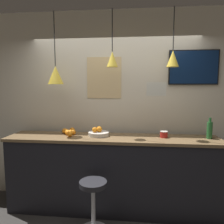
% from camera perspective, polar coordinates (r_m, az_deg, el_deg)
% --- Properties ---
extents(back_wall, '(8.00, 0.06, 2.90)m').
position_cam_1_polar(back_wall, '(3.39, 0.72, 1.19)').
color(back_wall, beige).
rests_on(back_wall, ground_plane).
extents(service_counter, '(2.95, 0.57, 1.08)m').
position_cam_1_polar(service_counter, '(3.23, 0.00, -15.82)').
color(service_counter, black).
rests_on(service_counter, ground_plane).
extents(bar_stool, '(0.38, 0.38, 0.65)m').
position_cam_1_polar(bar_stool, '(2.84, -4.92, -21.65)').
color(bar_stool, '#B7B7BC').
rests_on(bar_stool, ground_plane).
extents(fruit_bowl, '(0.29, 0.29, 0.14)m').
position_cam_1_polar(fruit_bowl, '(3.12, -3.55, -5.48)').
color(fruit_bowl, beige).
rests_on(fruit_bowl, service_counter).
extents(orange_pile, '(0.22, 0.31, 0.09)m').
position_cam_1_polar(orange_pile, '(3.25, -11.09, -5.18)').
color(orange_pile, orange).
rests_on(orange_pile, service_counter).
extents(juice_bottle, '(0.07, 0.07, 0.28)m').
position_cam_1_polar(juice_bottle, '(3.22, 24.14, -4.27)').
color(juice_bottle, '#286B33').
rests_on(juice_bottle, service_counter).
extents(spread_jar, '(0.11, 0.11, 0.09)m').
position_cam_1_polar(spread_jar, '(3.10, 13.39, -5.68)').
color(spread_jar, red).
rests_on(spread_jar, service_counter).
extents(pendant_lamp_left, '(0.22, 0.22, 0.99)m').
position_cam_1_polar(pendant_lamp_left, '(3.20, -14.52, 9.37)').
color(pendant_lamp_left, black).
extents(pendant_lamp_middle, '(0.15, 0.15, 0.76)m').
position_cam_1_polar(pendant_lamp_middle, '(3.03, 0.07, 13.70)').
color(pendant_lamp_middle, black).
extents(pendant_lamp_right, '(0.16, 0.16, 0.77)m').
position_cam_1_polar(pendant_lamp_right, '(3.05, 15.60, 13.36)').
color(pendant_lamp_right, black).
extents(mounted_tv, '(0.70, 0.04, 0.49)m').
position_cam_1_polar(mounted_tv, '(3.41, 20.50, 10.87)').
color(mounted_tv, black).
extents(hanging_menu_board, '(0.24, 0.01, 0.17)m').
position_cam_1_polar(hanging_menu_board, '(2.77, 11.48, 5.90)').
color(hanging_menu_board, white).
extents(wall_poster, '(0.52, 0.01, 0.62)m').
position_cam_1_polar(wall_poster, '(3.36, -2.08, 8.93)').
color(wall_poster, '#DBBC84').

